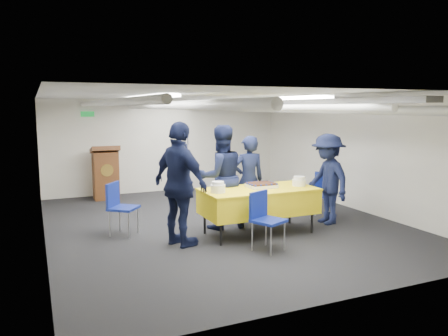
{
  "coord_description": "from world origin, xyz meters",
  "views": [
    {
      "loc": [
        -3.08,
        -7.15,
        2.11
      ],
      "look_at": [
        -0.04,
        -0.2,
        1.05
      ],
      "focal_mm": 35.0,
      "sensor_mm": 36.0,
      "label": 1
    }
  ],
  "objects_px": {
    "chair_right": "(324,190)",
    "sheet_cake": "(261,185)",
    "serving_table": "(259,201)",
    "chair_near": "(264,214)",
    "sailor_b": "(221,177)",
    "sailor_a": "(248,180)",
    "sailor_c": "(180,184)",
    "chair_left": "(119,203)",
    "podium": "(106,173)",
    "sailor_d": "(327,179)"
  },
  "relations": [
    {
      "from": "serving_table",
      "to": "sailor_d",
      "type": "bearing_deg",
      "value": 3.17
    },
    {
      "from": "chair_near",
      "to": "sheet_cake",
      "type": "bearing_deg",
      "value": 64.05
    },
    {
      "from": "serving_table",
      "to": "sailor_a",
      "type": "bearing_deg",
      "value": 77.52
    },
    {
      "from": "sheet_cake",
      "to": "podium",
      "type": "distance_m",
      "value": 4.32
    },
    {
      "from": "podium",
      "to": "sailor_d",
      "type": "xyz_separation_m",
      "value": [
        3.36,
        -3.81,
        0.21
      ]
    },
    {
      "from": "chair_near",
      "to": "chair_left",
      "type": "height_order",
      "value": "same"
    },
    {
      "from": "chair_near",
      "to": "sailor_a",
      "type": "xyz_separation_m",
      "value": [
        0.47,
        1.44,
        0.27
      ]
    },
    {
      "from": "chair_right",
      "to": "sailor_b",
      "type": "height_order",
      "value": "sailor_b"
    },
    {
      "from": "sailor_a",
      "to": "sailor_c",
      "type": "height_order",
      "value": "sailor_c"
    },
    {
      "from": "serving_table",
      "to": "sheet_cake",
      "type": "height_order",
      "value": "sheet_cake"
    },
    {
      "from": "chair_right",
      "to": "sheet_cake",
      "type": "bearing_deg",
      "value": -166.04
    },
    {
      "from": "serving_table",
      "to": "chair_near",
      "type": "bearing_deg",
      "value": -112.59
    },
    {
      "from": "sheet_cake",
      "to": "chair_left",
      "type": "distance_m",
      "value": 2.4
    },
    {
      "from": "sheet_cake",
      "to": "sailor_b",
      "type": "xyz_separation_m",
      "value": [
        -0.52,
        0.52,
        0.09
      ]
    },
    {
      "from": "chair_left",
      "to": "sailor_a",
      "type": "relative_size",
      "value": 0.54
    },
    {
      "from": "sheet_cake",
      "to": "sailor_c",
      "type": "distance_m",
      "value": 1.49
    },
    {
      "from": "serving_table",
      "to": "sailor_b",
      "type": "bearing_deg",
      "value": 126.83
    },
    {
      "from": "sailor_c",
      "to": "chair_right",
      "type": "bearing_deg",
      "value": -102.24
    },
    {
      "from": "sheet_cake",
      "to": "chair_near",
      "type": "height_order",
      "value": "chair_near"
    },
    {
      "from": "chair_left",
      "to": "sailor_c",
      "type": "relative_size",
      "value": 0.46
    },
    {
      "from": "sheet_cake",
      "to": "sailor_c",
      "type": "bearing_deg",
      "value": -174.18
    },
    {
      "from": "chair_right",
      "to": "sailor_c",
      "type": "relative_size",
      "value": 0.46
    },
    {
      "from": "chair_left",
      "to": "sailor_a",
      "type": "xyz_separation_m",
      "value": [
        2.3,
        -0.21,
        0.27
      ]
    },
    {
      "from": "serving_table",
      "to": "sailor_c",
      "type": "bearing_deg",
      "value": -176.37
    },
    {
      "from": "chair_right",
      "to": "chair_left",
      "type": "xyz_separation_m",
      "value": [
        -3.79,
        0.44,
        0.0
      ]
    },
    {
      "from": "podium",
      "to": "sailor_d",
      "type": "relative_size",
      "value": 0.76
    },
    {
      "from": "sailor_b",
      "to": "chair_right",
      "type": "bearing_deg",
      "value": 177.32
    },
    {
      "from": "podium",
      "to": "chair_near",
      "type": "bearing_deg",
      "value": -71.1
    },
    {
      "from": "serving_table",
      "to": "sailor_d",
      "type": "relative_size",
      "value": 1.16
    },
    {
      "from": "sheet_cake",
      "to": "sailor_a",
      "type": "relative_size",
      "value": 0.29
    },
    {
      "from": "sailor_b",
      "to": "sailor_c",
      "type": "distance_m",
      "value": 1.17
    },
    {
      "from": "chair_near",
      "to": "chair_right",
      "type": "bearing_deg",
      "value": 31.66
    },
    {
      "from": "chair_near",
      "to": "sailor_d",
      "type": "height_order",
      "value": "sailor_d"
    },
    {
      "from": "sailor_b",
      "to": "sailor_c",
      "type": "bearing_deg",
      "value": 36.2
    },
    {
      "from": "sailor_a",
      "to": "sailor_b",
      "type": "xyz_separation_m",
      "value": [
        -0.59,
        -0.09,
        0.1
      ]
    },
    {
      "from": "sheet_cake",
      "to": "chair_left",
      "type": "height_order",
      "value": "chair_left"
    },
    {
      "from": "serving_table",
      "to": "chair_near",
      "type": "relative_size",
      "value": 2.19
    },
    {
      "from": "sheet_cake",
      "to": "chair_right",
      "type": "relative_size",
      "value": 0.54
    },
    {
      "from": "chair_right",
      "to": "sailor_b",
      "type": "xyz_separation_m",
      "value": [
        -2.08,
        0.13,
        0.37
      ]
    },
    {
      "from": "sailor_b",
      "to": "chair_near",
      "type": "bearing_deg",
      "value": 96.19
    },
    {
      "from": "sheet_cake",
      "to": "podium",
      "type": "xyz_separation_m",
      "value": [
        -1.99,
        3.83,
        -0.2
      ]
    },
    {
      "from": "chair_near",
      "to": "sailor_d",
      "type": "xyz_separation_m",
      "value": [
        1.77,
        0.84,
        0.29
      ]
    },
    {
      "from": "chair_right",
      "to": "chair_left",
      "type": "distance_m",
      "value": 3.82
    },
    {
      "from": "chair_near",
      "to": "sailor_b",
      "type": "height_order",
      "value": "sailor_b"
    },
    {
      "from": "sailor_b",
      "to": "sailor_d",
      "type": "height_order",
      "value": "sailor_b"
    },
    {
      "from": "sailor_a",
      "to": "sailor_d",
      "type": "relative_size",
      "value": 0.98
    },
    {
      "from": "serving_table",
      "to": "chair_left",
      "type": "xyz_separation_m",
      "value": [
        -2.15,
        0.89,
        -0.03
      ]
    },
    {
      "from": "serving_table",
      "to": "podium",
      "type": "distance_m",
      "value": 4.33
    },
    {
      "from": "serving_table",
      "to": "sailor_d",
      "type": "height_order",
      "value": "sailor_d"
    },
    {
      "from": "sheet_cake",
      "to": "serving_table",
      "type": "bearing_deg",
      "value": -143.42
    }
  ]
}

